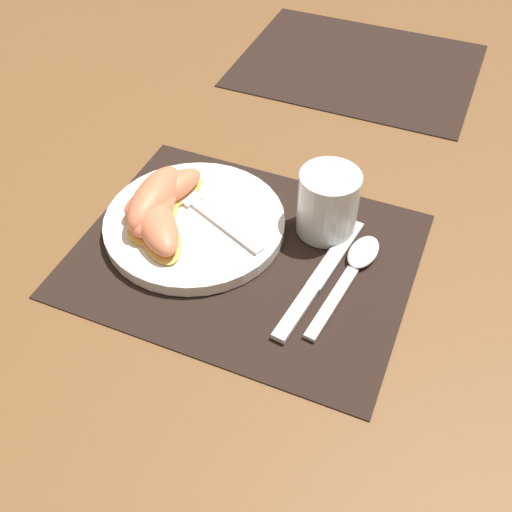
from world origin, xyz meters
The scene contains 12 objects.
ground_plane centered at (0.00, 0.00, 0.00)m, with size 3.00×3.00×0.00m, color brown.
placemat centered at (0.00, 0.00, 0.00)m, with size 0.41×0.32×0.00m.
placemat_far centered at (0.00, 0.50, 0.00)m, with size 0.41×0.32×0.00m.
plate centered at (-0.08, 0.02, 0.01)m, with size 0.23×0.23×0.02m.
juice_glass centered at (0.08, 0.08, 0.04)m, with size 0.08×0.08×0.09m.
knife centered at (0.10, -0.01, 0.01)m, with size 0.05×0.21×0.01m.
spoon centered at (0.13, 0.03, 0.01)m, with size 0.05×0.18×0.01m.
fork centered at (-0.08, 0.04, 0.02)m, with size 0.19×0.10×0.00m.
citrus_wedge_0 centered at (-0.13, 0.03, 0.03)m, with size 0.09×0.13×0.03m.
citrus_wedge_1 centered at (-0.13, 0.01, 0.04)m, with size 0.06×0.13×0.05m.
citrus_wedge_2 centered at (-0.13, 0.00, 0.04)m, with size 0.08×0.12×0.04m.
citrus_wedge_3 centered at (-0.11, -0.02, 0.04)m, with size 0.12×0.13×0.04m.
Camera 1 is at (0.21, -0.47, 0.54)m, focal length 42.00 mm.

